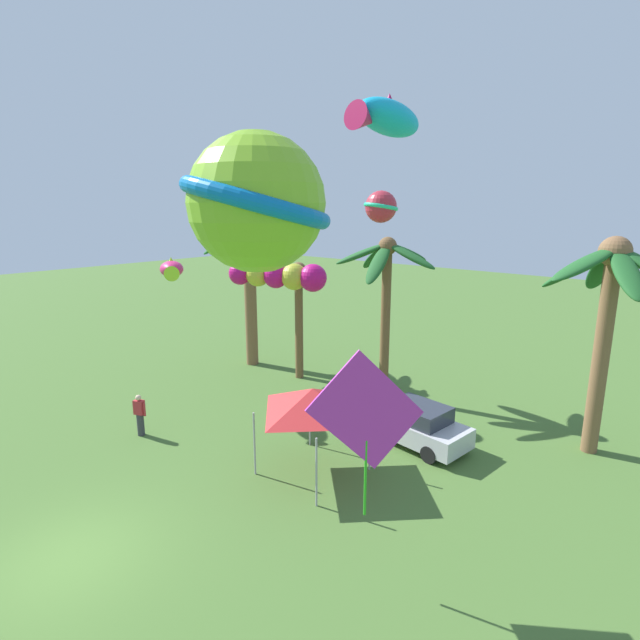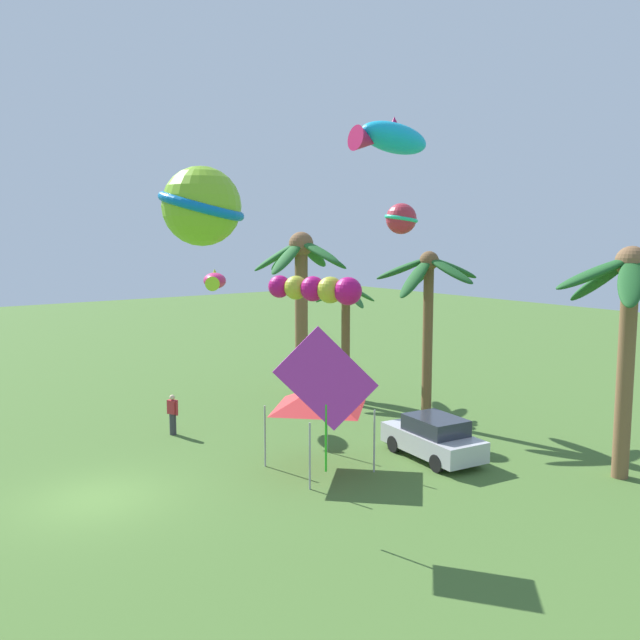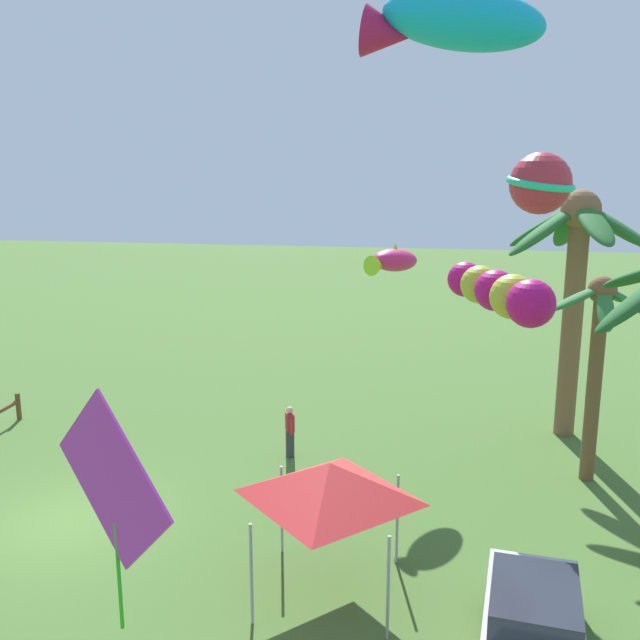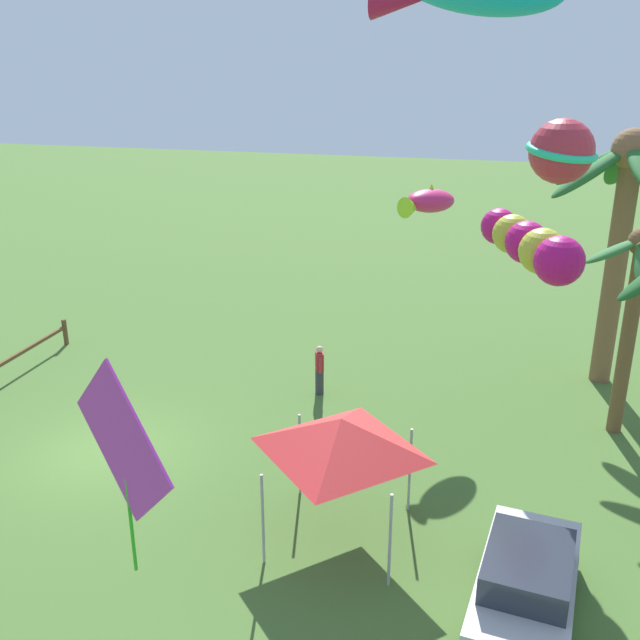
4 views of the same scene
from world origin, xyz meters
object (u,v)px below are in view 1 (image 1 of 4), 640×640
object	(u,v)px
kite_ball_4	(257,203)
kite_fish_5	(386,118)
spectator_0	(140,415)
kite_tube_0	(281,276)
festival_tent	(313,400)
kite_ball_1	(381,207)
parked_car_0	(415,424)
palm_tree_2	(610,292)
palm_tree_1	(249,256)
kite_fish_3	(172,269)
kite_diamond_2	(367,414)
palm_tree_3	(299,296)
palm_tree_0	(386,276)

from	to	relation	value
kite_ball_4	kite_fish_5	distance (m)	10.01
spectator_0	kite_tube_0	bearing A→B (deg)	73.55
festival_tent	spectator_0	bearing A→B (deg)	-161.13
kite_ball_1	parked_car_0	bearing A→B (deg)	5.64
kite_tube_0	kite_ball_1	bearing A→B (deg)	2.47
spectator_0	kite_ball_4	distance (m)	14.66
palm_tree_2	kite_ball_1	bearing A→B (deg)	-150.75
palm_tree_1	parked_car_0	distance (m)	12.75
spectator_0	festival_tent	distance (m)	7.17
festival_tent	palm_tree_1	bearing A→B (deg)	148.01
kite_tube_0	kite_fish_5	world-z (taller)	kite_fish_5
festival_tent	kite_ball_1	size ratio (longest dim) A/B	1.71
palm_tree_1	spectator_0	bearing A→B (deg)	-68.28
palm_tree_1	kite_fish_5	distance (m)	12.80
kite_fish_3	kite_fish_5	bearing A→B (deg)	8.92
kite_diamond_2	kite_ball_4	distance (m)	6.06
kite_ball_4	kite_fish_5	bearing A→B (deg)	115.17
kite_fish_3	palm_tree_2	bearing A→B (deg)	24.70
kite_fish_5	kite_ball_4	bearing A→B (deg)	-64.83
kite_ball_1	kite_diamond_2	distance (m)	8.69
kite_ball_1	kite_diamond_2	xyz separation A→B (m)	(4.07, -6.36, -4.30)
palm_tree_2	kite_diamond_2	xyz separation A→B (m)	(-2.46, -10.01, -1.60)
kite_ball_1	kite_ball_4	distance (m)	11.69
kite_tube_0	kite_fish_5	distance (m)	8.09
palm_tree_2	kite_ball_1	world-z (taller)	kite_ball_1
parked_car_0	kite_ball_4	xyz separation A→B (m)	(3.69, -10.58, 7.60)
palm_tree_3	kite_ball_4	xyz separation A→B (m)	(11.67, -12.99, 4.22)
palm_tree_0	kite_tube_0	bearing A→B (deg)	-130.46
palm_tree_3	kite_ball_1	bearing A→B (deg)	-22.02
palm_tree_1	kite_ball_4	xyz separation A→B (m)	(15.14, -12.94, 2.52)
palm_tree_3	kite_fish_5	distance (m)	10.95
parked_car_0	palm_tree_1	bearing A→B (deg)	168.34
kite_ball_1	kite_fish_5	world-z (taller)	kite_fish_5
palm_tree_2	kite_ball_4	size ratio (longest dim) A/B	3.00
kite_fish_3	kite_fish_5	size ratio (longest dim) A/B	0.75
kite_fish_3	kite_ball_1	bearing A→B (deg)	20.83
festival_tent	palm_tree_3	bearing A→B (deg)	136.02
palm_tree_1	palm_tree_3	size ratio (longest dim) A/B	1.37
kite_ball_1	kite_ball_4	world-z (taller)	kite_ball_4
palm_tree_0	kite_ball_1	world-z (taller)	kite_ball_1
palm_tree_0	palm_tree_2	xyz separation A→B (m)	(8.34, 0.41, 0.17)
palm_tree_2	kite_fish_3	xyz separation A→B (m)	(-14.72, -6.77, 0.18)
spectator_0	kite_diamond_2	distance (m)	11.01
palm_tree_0	kite_ball_1	xyz separation A→B (m)	(1.81, -3.24, 2.87)
kite_tube_0	kite_fish_5	size ratio (longest dim) A/B	1.32
palm_tree_1	parked_car_0	xyz separation A→B (m)	(11.45, -2.36, -5.09)
kite_fish_5	kite_ball_1	bearing A→B (deg)	125.77
parked_car_0	kite_fish_3	xyz separation A→B (m)	(-9.82, -3.28, 5.07)
kite_fish_3	kite_ball_4	bearing A→B (deg)	-28.40
palm_tree_2	spectator_0	size ratio (longest dim) A/B	4.68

